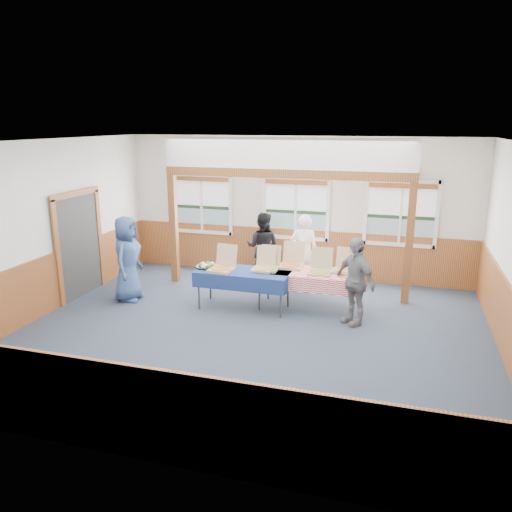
{
  "coord_description": "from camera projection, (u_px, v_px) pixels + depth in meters",
  "views": [
    {
      "loc": [
        2.31,
        -7.55,
        3.51
      ],
      "look_at": [
        -0.22,
        1.0,
        1.09
      ],
      "focal_mm": 35.0,
      "sensor_mm": 36.0,
      "label": 1
    }
  ],
  "objects": [
    {
      "name": "floor",
      "position": [
        252.0,
        333.0,
        8.54
      ],
      "size": [
        8.0,
        8.0,
        0.0
      ],
      "primitive_type": "plane",
      "color": "#293342",
      "rests_on": "ground"
    },
    {
      "name": "ceiling",
      "position": [
        251.0,
        142.0,
        7.7
      ],
      "size": [
        8.0,
        8.0,
        0.0
      ],
      "primitive_type": "plane",
      "rotation": [
        3.14,
        0.0,
        0.0
      ],
      "color": "white",
      "rests_on": "wall_back"
    },
    {
      "name": "wall_back",
      "position": [
        296.0,
        208.0,
        11.36
      ],
      "size": [
        8.0,
        0.0,
        8.0
      ],
      "primitive_type": "plane",
      "rotation": [
        1.57,
        0.0,
        0.0
      ],
      "color": "silver",
      "rests_on": "floor"
    },
    {
      "name": "wall_front",
      "position": [
        147.0,
        323.0,
        4.88
      ],
      "size": [
        8.0,
        0.0,
        8.0
      ],
      "primitive_type": "plane",
      "rotation": [
        -1.57,
        0.0,
        0.0
      ],
      "color": "silver",
      "rests_on": "floor"
    },
    {
      "name": "wall_left",
      "position": [
        45.0,
        228.0,
        9.21
      ],
      "size": [
        0.0,
        8.0,
        8.0
      ],
      "primitive_type": "plane",
      "rotation": [
        1.57,
        0.0,
        1.57
      ],
      "color": "silver",
      "rests_on": "floor"
    },
    {
      "name": "wainscot_back",
      "position": [
        295.0,
        253.0,
        11.61
      ],
      "size": [
        7.98,
        0.05,
        1.1
      ],
      "primitive_type": "cube",
      "color": "brown",
      "rests_on": "floor"
    },
    {
      "name": "wainscot_front",
      "position": [
        154.0,
        416.0,
        5.18
      ],
      "size": [
        7.98,
        0.05,
        1.1
      ],
      "primitive_type": "cube",
      "color": "brown",
      "rests_on": "floor"
    },
    {
      "name": "wainscot_left",
      "position": [
        52.0,
        282.0,
        9.48
      ],
      "size": [
        0.05,
        6.98,
        1.1
      ],
      "primitive_type": "cube",
      "color": "brown",
      "rests_on": "floor"
    },
    {
      "name": "wainscot_right",
      "position": [
        511.0,
        330.0,
        7.31
      ],
      "size": [
        0.05,
        6.98,
        1.1
      ],
      "primitive_type": "cube",
      "color": "brown",
      "rests_on": "floor"
    },
    {
      "name": "cased_opening",
      "position": [
        79.0,
        246.0,
        10.18
      ],
      "size": [
        0.06,
        1.3,
        2.1
      ],
      "primitive_type": "cube",
      "color": "#313131",
      "rests_on": "wall_left"
    },
    {
      "name": "window_left",
      "position": [
        202.0,
        200.0,
        11.93
      ],
      "size": [
        1.56,
        0.1,
        1.46
      ],
      "color": "white",
      "rests_on": "wall_back"
    },
    {
      "name": "window_mid",
      "position": [
        296.0,
        205.0,
        11.3
      ],
      "size": [
        1.56,
        0.1,
        1.46
      ],
      "color": "white",
      "rests_on": "wall_back"
    },
    {
      "name": "window_right",
      "position": [
        401.0,
        210.0,
        10.67
      ],
      "size": [
        1.56,
        0.1,
        1.46
      ],
      "color": "white",
      "rests_on": "wall_back"
    },
    {
      "name": "post_left",
      "position": [
        174.0,
        229.0,
        11.04
      ],
      "size": [
        0.15,
        0.15,
        2.4
      ],
      "primitive_type": "cube",
      "color": "#5E3315",
      "rests_on": "floor"
    },
    {
      "name": "post_right",
      "position": [
        409.0,
        244.0,
        9.67
      ],
      "size": [
        0.15,
        0.15,
        2.4
      ],
      "primitive_type": "cube",
      "color": "#5E3315",
      "rests_on": "floor"
    },
    {
      "name": "cross_beam",
      "position": [
        285.0,
        174.0,
        10.02
      ],
      "size": [
        5.15,
        0.18,
        0.18
      ],
      "primitive_type": "cube",
      "color": "#5E3315",
      "rests_on": "post_left"
    },
    {
      "name": "table_left",
      "position": [
        244.0,
        274.0,
        9.51
      ],
      "size": [
        1.96,
        1.48,
        0.76
      ],
      "rotation": [
        0.0,
        0.0,
        -0.4
      ],
      "color": "#313131",
      "rests_on": "floor"
    },
    {
      "name": "table_right",
      "position": [
        307.0,
        274.0,
        9.48
      ],
      "size": [
        2.03,
        1.26,
        0.76
      ],
      "rotation": [
        0.0,
        0.0,
        0.23
      ],
      "color": "#313131",
      "rests_on": "floor"
    },
    {
      "name": "pizza_box_a",
      "position": [
        222.0,
        267.0,
        9.49
      ],
      "size": [
        0.48,
        0.56,
        0.46
      ],
      "rotation": [
        0.0,
        0.0,
        -0.1
      ],
      "color": "tan",
      "rests_on": "table_left"
    },
    {
      "name": "pizza_box_b",
      "position": [
        264.0,
        266.0,
        9.53
      ],
      "size": [
        0.4,
        0.48,
        0.42
      ],
      "rotation": [
        0.0,
        0.0,
        -0.02
      ],
      "color": "tan",
      "rests_on": "table_left"
    },
    {
      "name": "pizza_box_c",
      "position": [
        268.0,
        266.0,
        9.56
      ],
      "size": [
        0.4,
        0.48,
        0.43
      ],
      "rotation": [
        0.0,
        0.0,
        -0.01
      ],
      "color": "tan",
      "rests_on": "table_right"
    },
    {
      "name": "pizza_box_d",
      "position": [
        292.0,
        264.0,
        9.72
      ],
      "size": [
        0.43,
        0.53,
        0.46
      ],
      "rotation": [
        0.0,
        0.0,
        0.02
      ],
      "color": "tan",
      "rests_on": "table_right"
    },
    {
      "name": "pizza_box_e",
      "position": [
        320.0,
        270.0,
        9.3
      ],
      "size": [
        0.42,
        0.51,
        0.45
      ],
      "rotation": [
        0.0,
        0.0,
        0.02
      ],
      "color": "tan",
      "rests_on": "table_right"
    },
    {
      "name": "pizza_box_f",
      "position": [
        343.0,
        269.0,
        9.4
      ],
      "size": [
        0.46,
        0.53,
        0.43
      ],
      "rotation": [
        0.0,
        0.0,
        -0.15
      ],
      "color": "tan",
      "rests_on": "table_right"
    },
    {
      "name": "veggie_tray",
      "position": [
        207.0,
        266.0,
        9.69
      ],
      "size": [
        0.43,
        0.43,
        0.1
      ],
      "color": "black",
      "rests_on": "table_left"
    },
    {
      "name": "drink_glass",
      "position": [
        352.0,
        275.0,
        8.98
      ],
      "size": [
        0.07,
        0.07,
        0.15
      ],
      "primitive_type": "cylinder",
      "color": "#9E751A",
      "rests_on": "table_right"
    },
    {
      "name": "woman_white",
      "position": [
        304.0,
        253.0,
        10.53
      ],
      "size": [
        0.62,
        0.42,
        1.65
      ],
      "primitive_type": "imported",
      "rotation": [
        0.0,
        0.0,
        3.19
      ],
      "color": "white",
      "rests_on": "floor"
    },
    {
      "name": "woman_black",
      "position": [
        263.0,
        247.0,
        11.17
      ],
      "size": [
        0.78,
        0.61,
        1.57
      ],
      "primitive_type": "imported",
      "rotation": [
        0.0,
        0.0,
        3.12
      ],
      "color": "black",
      "rests_on": "floor"
    },
    {
      "name": "man_blue",
      "position": [
        127.0,
        259.0,
        9.93
      ],
      "size": [
        0.64,
        0.9,
        1.72
      ],
      "primitive_type": "imported",
      "rotation": [
        0.0,
        0.0,
        1.69
      ],
      "color": "#314A7C",
      "rests_on": "floor"
    },
    {
      "name": "person_grey",
      "position": [
        355.0,
        281.0,
        8.76
      ],
      "size": [
        0.94,
        0.92,
        1.58
      ],
      "primitive_type": "imported",
      "rotation": [
        0.0,
        0.0,
        -0.76
      ],
      "color": "slate",
      "rests_on": "floor"
    }
  ]
}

